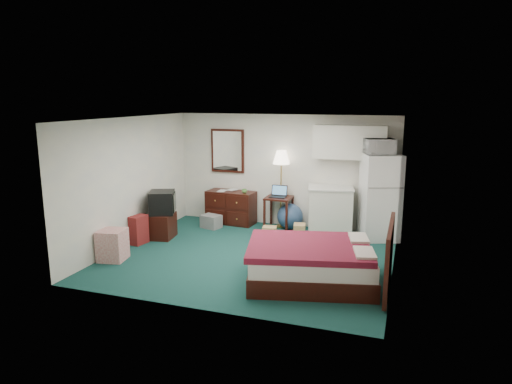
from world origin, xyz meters
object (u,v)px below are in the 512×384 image
(kitchen_counter, at_px, (330,211))
(suitcase, at_px, (139,230))
(floor_lamp, at_px, (281,189))
(desk, at_px, (279,213))
(fridge, at_px, (380,197))
(bed, at_px, (311,264))
(tv_stand, at_px, (161,226))
(dresser, at_px, (231,207))

(kitchen_counter, distance_m, suitcase, 3.98)
(floor_lamp, xyz_separation_m, desk, (-0.01, -0.12, -0.51))
(fridge, xyz_separation_m, suitcase, (-4.48, -1.91, -0.59))
(floor_lamp, relative_size, kitchen_counter, 1.76)
(desk, distance_m, fridge, 2.22)
(kitchen_counter, distance_m, bed, 2.73)
(tv_stand, bearing_deg, bed, -28.96)
(tv_stand, xyz_separation_m, suitcase, (-0.21, -0.49, 0.03))
(fridge, relative_size, tv_stand, 3.14)
(dresser, bearing_deg, kitchen_counter, 2.78)
(kitchen_counter, xyz_separation_m, fridge, (1.01, -0.03, 0.39))
(desk, relative_size, fridge, 0.41)
(bed, bearing_deg, desk, 102.34)
(floor_lamp, xyz_separation_m, fridge, (2.14, -0.17, 0.01))
(bed, bearing_deg, floor_lamp, 101.18)
(bed, distance_m, tv_stand, 3.67)
(desk, distance_m, bed, 3.04)
(kitchen_counter, relative_size, bed, 0.52)
(fridge, bearing_deg, tv_stand, 178.74)
(dresser, bearing_deg, desk, 2.04)
(dresser, xyz_separation_m, kitchen_counter, (2.30, -0.07, 0.11))
(desk, height_order, suitcase, desk)
(desk, bearing_deg, dresser, 177.75)
(dresser, relative_size, fridge, 0.63)
(desk, bearing_deg, fridge, -1.11)
(desk, height_order, bed, desk)
(desk, bearing_deg, floor_lamp, 84.04)
(bed, xyz_separation_m, tv_stand, (-3.44, 1.28, -0.05))
(fridge, height_order, tv_stand, fridge)
(desk, distance_m, kitchen_counter, 1.15)
(desk, height_order, tv_stand, desk)
(fridge, bearing_deg, bed, -126.81)
(dresser, xyz_separation_m, desk, (1.16, -0.05, -0.02))
(dresser, distance_m, fridge, 3.35)
(kitchen_counter, distance_m, tv_stand, 3.57)
(desk, bearing_deg, suitcase, -139.77)
(kitchen_counter, xyz_separation_m, suitcase, (-3.47, -1.94, -0.20))
(tv_stand, bearing_deg, floor_lamp, 28.05)
(kitchen_counter, height_order, fridge, fridge)
(tv_stand, bearing_deg, desk, 26.08)
(bed, height_order, tv_stand, bed)
(kitchen_counter, bearing_deg, desk, 167.43)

